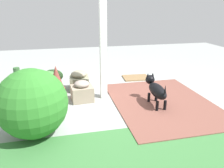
{
  "coord_description": "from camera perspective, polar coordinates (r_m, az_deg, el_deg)",
  "views": [
    {
      "loc": [
        1.07,
        3.8,
        1.74
      ],
      "look_at": [
        0.19,
        -0.01,
        0.36
      ],
      "focal_mm": 35.65,
      "sensor_mm": 36.0,
      "label": 1
    }
  ],
  "objects": [
    {
      "name": "round_shrub",
      "position": [
        3.22,
        -19.73,
        -4.74
      ],
      "size": [
        0.96,
        0.96,
        0.96
      ],
      "primitive_type": "sphere",
      "color": "#2F7929",
      "rests_on": "ground"
    },
    {
      "name": "ground_plane",
      "position": [
        4.31,
        2.46,
        -4.32
      ],
      "size": [
        12.0,
        12.0,
        0.0
      ],
      "primitive_type": "plane",
      "color": "#949A96"
    },
    {
      "name": "porch_pillar",
      "position": [
        4.19,
        -2.27,
        10.17
      ],
      "size": [
        0.12,
        0.12,
        2.13
      ],
      "primitive_type": "cube",
      "color": "white",
      "rests_on": "ground"
    },
    {
      "name": "stone_planter_nearest",
      "position": [
        4.86,
        -8.4,
        0.8
      ],
      "size": [
        0.42,
        0.45,
        0.43
      ],
      "color": "gray",
      "rests_on": "ground"
    },
    {
      "name": "brick_path",
      "position": [
        4.34,
        12.73,
        -4.54
      ],
      "size": [
        1.8,
        2.4,
        0.02
      ],
      "primitive_type": "cube",
      "color": "brown",
      "rests_on": "ground"
    },
    {
      "name": "stone_planter_near",
      "position": [
        4.29,
        -7.68,
        -1.94
      ],
      "size": [
        0.43,
        0.39,
        0.4
      ],
      "color": "gray",
      "rests_on": "ground"
    },
    {
      "name": "terracotta_pot_tall",
      "position": [
        4.58,
        -22.69,
        -1.27
      ],
      "size": [
        0.21,
        0.21,
        0.66
      ],
      "color": "#B96436",
      "rests_on": "ground"
    },
    {
      "name": "terracotta_pot_spiky",
      "position": [
        4.53,
        -13.99,
        0.48
      ],
      "size": [
        0.31,
        0.31,
        0.65
      ],
      "color": "#B25A3B",
      "rests_on": "ground"
    },
    {
      "name": "terracotta_pot_broad",
      "position": [
        5.01,
        -14.98,
        1.53
      ],
      "size": [
        0.45,
        0.45,
        0.43
      ],
      "color": "#A25432",
      "rests_on": "ground"
    },
    {
      "name": "doormat",
      "position": [
        5.67,
        6.16,
        1.64
      ],
      "size": [
        0.67,
        0.51,
        0.03
      ],
      "primitive_type": "cube",
      "rotation": [
        0.0,
        0.0,
        -0.07
      ],
      "color": "olive",
      "rests_on": "ground"
    },
    {
      "name": "dog",
      "position": [
        4.09,
        11.26,
        -1.38
      ],
      "size": [
        0.22,
        0.78,
        0.53
      ],
      "color": "black",
      "rests_on": "ground"
    }
  ]
}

